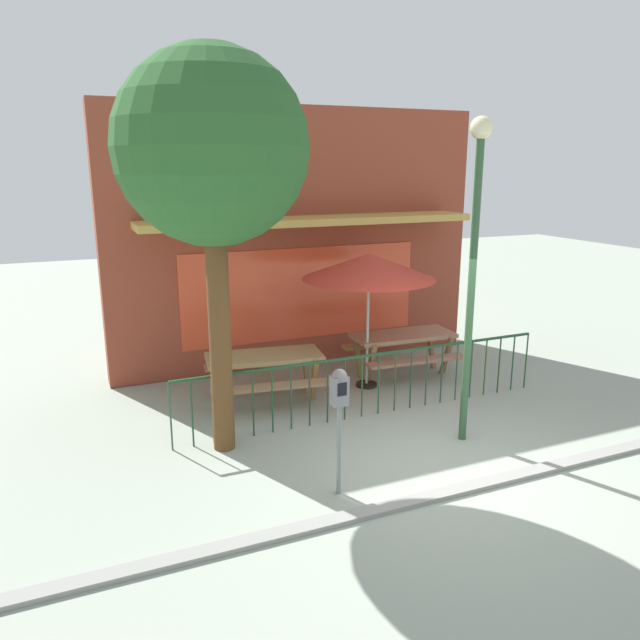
{
  "coord_description": "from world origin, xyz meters",
  "views": [
    {
      "loc": [
        -4.05,
        -5.78,
        3.66
      ],
      "look_at": [
        -0.65,
        2.13,
        1.45
      ],
      "focal_mm": 34.03,
      "sensor_mm": 36.0,
      "label": 1
    }
  ],
  "objects_px": {
    "picnic_table_left": "(264,364)",
    "street_lamp": "(474,240)",
    "parking_meter_near": "(339,399)",
    "patio_umbrella": "(369,267)",
    "street_tree": "(212,151)",
    "picnic_table_right": "(403,342)"
  },
  "relations": [
    {
      "from": "picnic_table_right",
      "to": "patio_umbrella",
      "type": "xyz_separation_m",
      "value": [
        -0.84,
        -0.25,
        1.45
      ]
    },
    {
      "from": "patio_umbrella",
      "to": "parking_meter_near",
      "type": "relative_size",
      "value": 1.51
    },
    {
      "from": "picnic_table_right",
      "to": "parking_meter_near",
      "type": "bearing_deg",
      "value": -130.47
    },
    {
      "from": "street_lamp",
      "to": "picnic_table_left",
      "type": "bearing_deg",
      "value": 130.62
    },
    {
      "from": "street_lamp",
      "to": "patio_umbrella",
      "type": "bearing_deg",
      "value": 96.16
    },
    {
      "from": "picnic_table_left",
      "to": "street_lamp",
      "type": "xyz_separation_m",
      "value": [
        2.06,
        -2.4,
        2.13
      ]
    },
    {
      "from": "picnic_table_left",
      "to": "patio_umbrella",
      "type": "bearing_deg",
      "value": -1.28
    },
    {
      "from": "patio_umbrella",
      "to": "parking_meter_near",
      "type": "height_order",
      "value": "patio_umbrella"
    },
    {
      "from": "picnic_table_right",
      "to": "street_lamp",
      "type": "xyz_separation_m",
      "value": [
        -0.58,
        -2.6,
        2.13
      ]
    },
    {
      "from": "picnic_table_right",
      "to": "street_tree",
      "type": "bearing_deg",
      "value": -156.75
    },
    {
      "from": "picnic_table_left",
      "to": "parking_meter_near",
      "type": "height_order",
      "value": "parking_meter_near"
    },
    {
      "from": "patio_umbrella",
      "to": "street_tree",
      "type": "distance_m",
      "value": 3.58
    },
    {
      "from": "picnic_table_left",
      "to": "street_lamp",
      "type": "height_order",
      "value": "street_lamp"
    },
    {
      "from": "parking_meter_near",
      "to": "street_lamp",
      "type": "height_order",
      "value": "street_lamp"
    },
    {
      "from": "patio_umbrella",
      "to": "parking_meter_near",
      "type": "xyz_separation_m",
      "value": [
        -1.91,
        -2.97,
        -0.9
      ]
    },
    {
      "from": "parking_meter_near",
      "to": "street_lamp",
      "type": "xyz_separation_m",
      "value": [
        2.16,
        0.62,
        1.58
      ]
    },
    {
      "from": "picnic_table_left",
      "to": "patio_umbrella",
      "type": "relative_size",
      "value": 0.87
    },
    {
      "from": "picnic_table_left",
      "to": "parking_meter_near",
      "type": "bearing_deg",
      "value": -92.08
    },
    {
      "from": "picnic_table_right",
      "to": "patio_umbrella",
      "type": "relative_size",
      "value": 0.83
    },
    {
      "from": "picnic_table_right",
      "to": "patio_umbrella",
      "type": "distance_m",
      "value": 1.69
    },
    {
      "from": "parking_meter_near",
      "to": "street_tree",
      "type": "bearing_deg",
      "value": 118.93
    },
    {
      "from": "picnic_table_left",
      "to": "street_lamp",
      "type": "bearing_deg",
      "value": -49.38
    }
  ]
}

